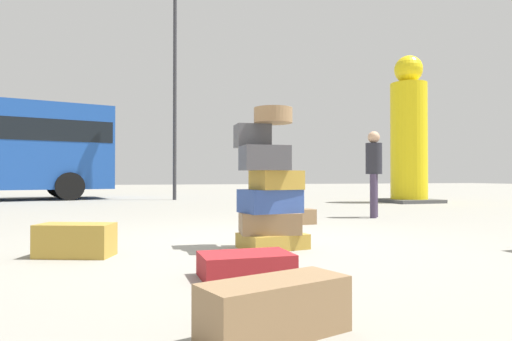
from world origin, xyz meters
name	(u,v)px	position (x,y,z in m)	size (l,w,h in m)	color
ground_plane	(262,245)	(0.00, 0.00, 0.00)	(80.00, 80.00, 0.00)	gray
suitcase_tower	(269,191)	(-0.01, -0.29, 0.61)	(0.73, 0.64, 1.48)	#B28C33
suitcase_brown_upright_blue	(298,217)	(1.22, 1.88, 0.12)	(0.52, 0.29, 0.24)	olive
suitcase_tan_foreground_far	(75,240)	(-1.92, -0.20, 0.16)	(0.69, 0.33, 0.31)	#B28C33
suitcase_maroon_white_trunk	(246,265)	(-0.62, -1.51, 0.09)	(0.68, 0.43, 0.18)	maroon
suitcase_brown_behind_tower	(275,308)	(-0.84, -2.77, 0.13)	(0.72, 0.29, 0.27)	olive
person_bearded_onlooker	(374,166)	(3.02, 2.55, 0.96)	(0.30, 0.30, 1.60)	#3F334C
yellow_dummy_statue	(409,137)	(6.73, 6.57, 1.94)	(1.48, 1.48, 4.35)	yellow
lamp_post	(175,62)	(0.30, 10.16, 4.53)	(0.36, 0.36, 7.10)	#333338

